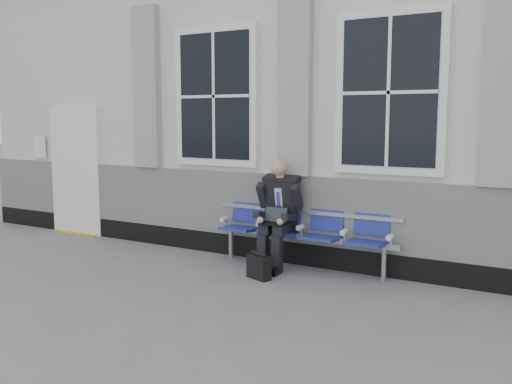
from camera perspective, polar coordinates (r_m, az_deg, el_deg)
The scene contains 5 objects.
ground at distance 6.13m, azimuth 5.29°, elevation -11.19°, with size 70.00×70.00×0.00m, color slate.
station_building at distance 9.09m, azimuth 14.81°, elevation 8.90°, with size 14.40×4.40×4.49m.
bench at distance 7.44m, azimuth 4.70°, elevation -3.44°, with size 2.60×0.47×0.91m.
businessman at distance 7.42m, azimuth 2.26°, elevation -1.77°, with size 0.59×0.79×1.42m.
briefcase at distance 7.00m, azimuth 0.29°, elevation -7.47°, with size 0.35×0.24×0.33m.
Camera 1 is at (2.44, -5.27, 1.96)m, focal length 40.00 mm.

